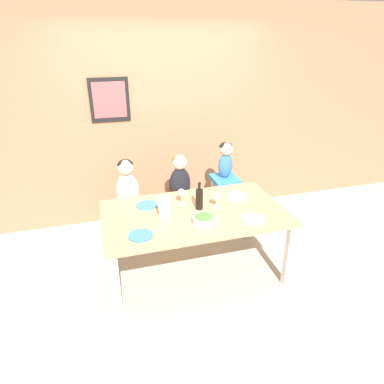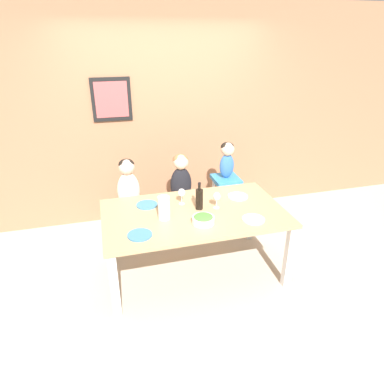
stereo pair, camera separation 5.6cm
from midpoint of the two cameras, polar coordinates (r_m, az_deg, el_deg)
ground_plane at (r=3.77m, az=0.75°, el=-13.03°), size 14.00×14.00×0.00m
wall_back at (r=4.47m, az=-4.34°, el=12.37°), size 10.00×0.09×2.70m
dining_table at (r=3.41m, az=0.81°, el=-4.49°), size 1.78×1.03×0.72m
chair_far_left at (r=4.10m, az=-9.82°, el=-3.46°), size 0.37×0.40×0.47m
chair_far_center at (r=4.19m, az=-1.42°, el=-2.45°), size 0.37×0.40×0.47m
chair_right_highchair at (r=4.28m, az=6.00°, el=0.36°), size 0.31×0.34×0.72m
person_child_left at (r=3.93m, az=-10.24°, el=1.69°), size 0.26×0.18×0.59m
person_child_center at (r=4.02m, az=-1.48°, el=2.63°), size 0.26×0.18×0.59m
person_baby_right at (r=4.12m, az=6.26°, el=5.91°), size 0.18×0.17×0.44m
wine_bottle at (r=3.38m, az=1.70°, el=-1.10°), size 0.07×0.07×0.28m
paper_towel_roll at (r=3.21m, az=-4.20°, el=-2.66°), size 0.11×0.11×0.23m
wine_glass_near at (r=3.40m, az=4.61°, el=-0.81°), size 0.07×0.07×0.17m
wine_glass_far at (r=3.47m, az=-1.28°, el=-0.18°), size 0.07×0.07×0.17m
salad_bowl_large at (r=3.16m, az=2.40°, el=-4.52°), size 0.21×0.21×0.08m
dinner_plate_front_left at (r=3.02m, az=-8.18°, el=-7.10°), size 0.22×0.22×0.01m
dinner_plate_back_left at (r=3.52m, az=-7.06°, el=-2.12°), size 0.22×0.22×0.01m
dinner_plate_back_right at (r=3.71m, az=8.08°, el=-0.72°), size 0.22×0.22×0.01m
dinner_plate_front_right at (r=3.29m, az=10.67°, el=-4.50°), size 0.22×0.22×0.01m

